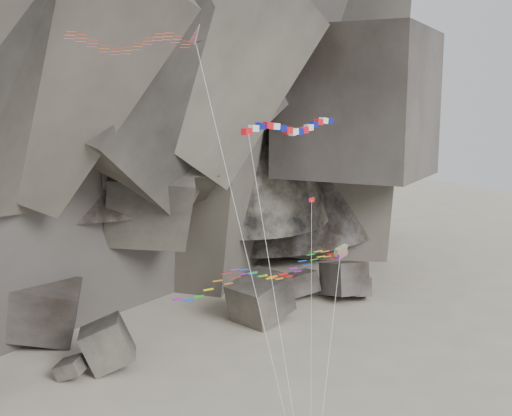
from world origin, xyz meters
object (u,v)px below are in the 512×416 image
delta_kite (128,42)px  pennant_kite (311,267)px  banner_kite (292,129)px  parafoil_kite (257,273)px

delta_kite → pennant_kite: bearing=17.5°
delta_kite → banner_kite: bearing=26.5°
delta_kite → pennant_kite: delta_kite is taller
pennant_kite → delta_kite: bearing=-177.5°
parafoil_kite → pennant_kite: 4.10m
banner_kite → delta_kite: bearing=176.9°
pennant_kite → banner_kite: bearing=94.6°
parafoil_kite → banner_kite: bearing=-3.4°
delta_kite → pennant_kite: size_ratio=1.61×
banner_kite → pennant_kite: (0.28, -2.23, -10.06)m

